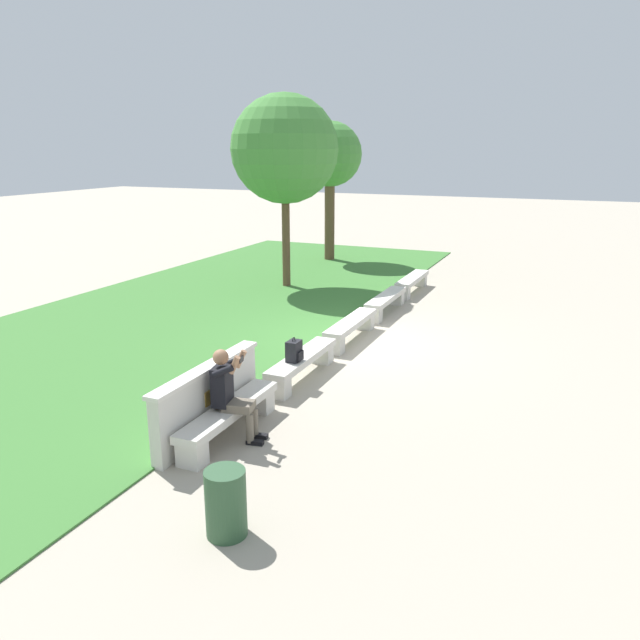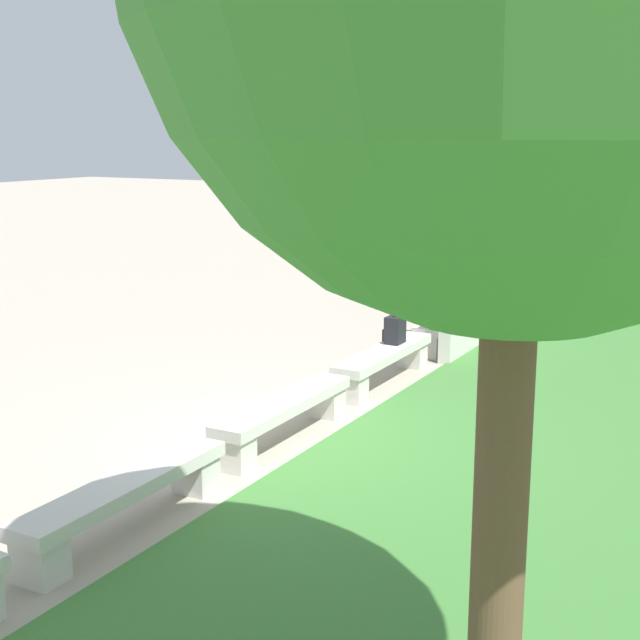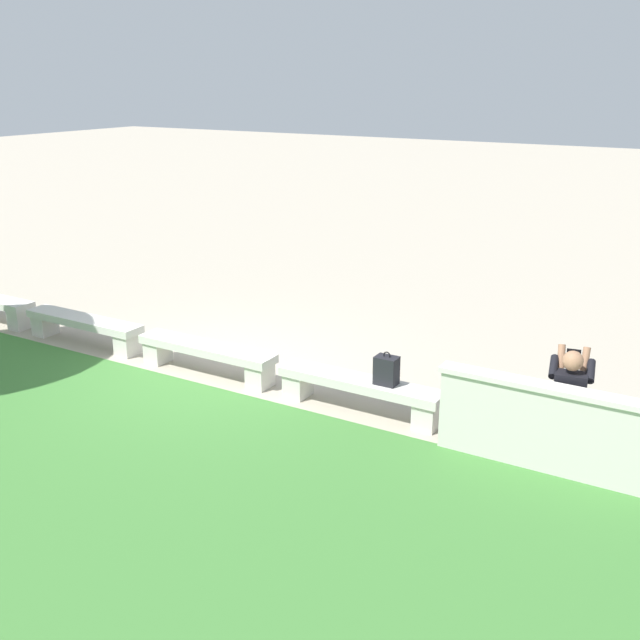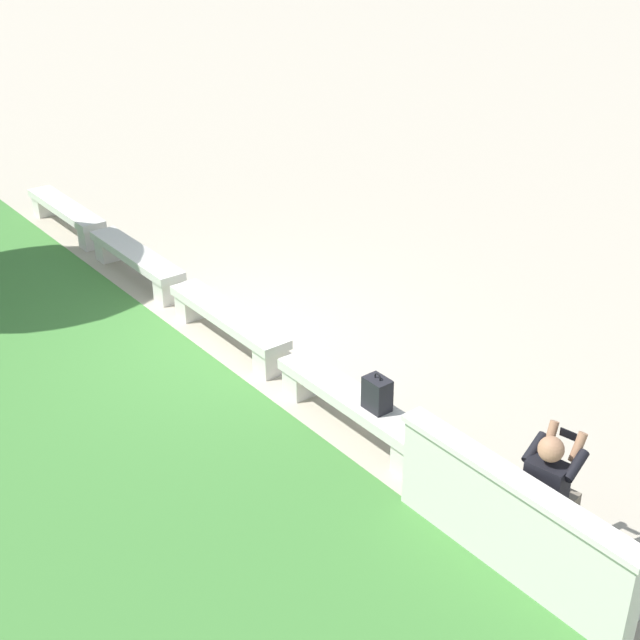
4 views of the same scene
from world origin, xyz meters
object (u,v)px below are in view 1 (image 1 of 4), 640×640
Objects in this scene: bench_main at (229,416)px; bench_end at (412,282)px; bench_far at (386,301)px; backpack at (294,351)px; tree_behind_wall at (285,149)px; tree_left_background at (330,156)px; bench_mid at (351,326)px; trash_bin at (226,503)px; bench_near at (302,362)px; person_photographer at (230,390)px.

bench_main is 1.00× the size of bench_end.
backpack reaches higher than bench_far.
tree_behind_wall reaches higher than backpack.
tree_left_background is at bearing 6.60° from tree_behind_wall.
bench_mid is 2.96× the size of trash_bin.
backpack is at bearing -160.39° from tree_left_background.
bench_main is 0.46× the size of tree_left_background.
bench_mid is 1.00× the size of bench_far.
backpack is 8.58m from tree_behind_wall.
tree_behind_wall reaches higher than bench_end.
bench_end is 2.96× the size of trash_bin.
bench_main is 1.00× the size of bench_near.
bench_end is (2.47, 0.00, 0.00)m from bench_far.
bench_far is 5.18× the size of backpack.
tree_left_background reaches higher than person_photographer.
bench_mid is (4.94, 0.00, 0.00)m from bench_main.
bench_near is 4.94m from bench_far.
bench_far is 1.00× the size of bench_end.
tree_behind_wall reaches higher than trash_bin.
bench_mid is at bearing -139.56° from tree_behind_wall.
bench_end is 7.78m from backpack.
tree_behind_wall is 4.64m from tree_left_background.
backpack is 0.08× the size of tree_behind_wall.
bench_mid is at bearing 0.00° from bench_main.
bench_end is at bearing 0.00° from bench_mid.
trash_bin is (-4.51, -1.20, 0.07)m from bench_near.
trash_bin is (-4.15, -1.18, -0.25)m from backpack.
bench_end is (4.94, 0.00, 0.00)m from bench_mid.
trash_bin is (-11.92, -1.20, 0.07)m from bench_end.
bench_far is (7.41, 0.00, 0.00)m from bench_main.
tree_left_background is (11.66, 4.15, 3.03)m from backpack.
backpack reaches higher than bench_mid.
tree_behind_wall is (4.22, 3.60, 3.59)m from bench_mid.
bench_near is at bearing 14.87° from trash_bin.
bench_end is at bearing 0.00° from bench_far.
bench_main and bench_near have the same top height.
trash_bin is at bearing -170.27° from bench_mid.
bench_main is 2.96× the size of trash_bin.
bench_end is 0.46× the size of tree_left_background.
bench_far is 8.29m from tree_left_background.
bench_main is 9.88m from bench_end.
bench_end is (9.88, 0.00, 0.00)m from bench_main.
bench_main and bench_far have the same top height.
tree_behind_wall is (1.75, 3.60, 3.59)m from bench_far.
bench_far is at bearing 180.00° from bench_end.
bench_end is 5.14m from tree_behind_wall.
bench_mid is at bearing 9.73° from trash_bin.
person_photographer is 0.24× the size of tree_behind_wall.
bench_main is 0.44m from person_photographer.
bench_main is 1.00× the size of bench_mid.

